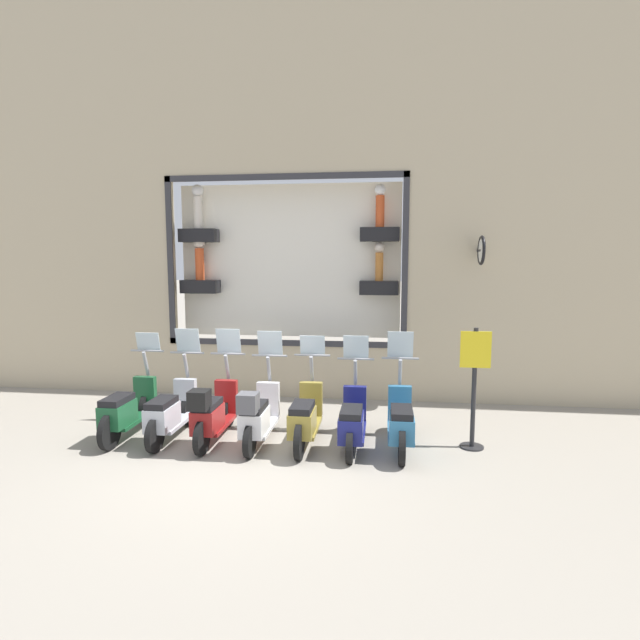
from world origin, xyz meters
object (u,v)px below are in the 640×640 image
Objects in this scene: scooter_teal_0 at (401,422)px; scooter_navy_1 at (352,422)px; scooter_silver_5 at (170,413)px; shop_sign_post at (474,383)px; scooter_red_4 at (213,413)px; scooter_white_3 at (258,416)px; scooter_olive_2 at (305,418)px; scooter_green_6 at (127,410)px.

scooter_teal_0 reaches higher than scooter_navy_1.
scooter_silver_5 is 4.77m from shop_sign_post.
scooter_red_4 is at bearing 91.38° from scooter_navy_1.
scooter_teal_0 is 3.64m from scooter_silver_5.
scooter_teal_0 is at bearing -89.46° from scooter_navy_1.
scooter_teal_0 is 1.00× the size of scooter_white_3.
scooter_navy_1 reaches higher than scooter_olive_2.
scooter_red_4 is at bearing 91.17° from scooter_teal_0.
scooter_olive_2 reaches higher than scooter_green_6.
scooter_red_4 is at bearing 94.28° from shop_sign_post.
scooter_silver_5 reaches higher than scooter_navy_1.
scooter_teal_0 is 0.97× the size of shop_sign_post.
scooter_silver_5 is at bearing 89.99° from scooter_teal_0.
scooter_teal_0 is 4.37m from scooter_green_6.
scooter_teal_0 is at bearing -89.99° from scooter_olive_2.
scooter_silver_5 is (0.00, 3.64, 0.00)m from scooter_teal_0.
scooter_red_4 reaches higher than scooter_olive_2.
scooter_navy_1 is at bearing -90.14° from scooter_silver_5.
scooter_olive_2 is 1.00× the size of scooter_red_4.
scooter_red_4 is (-0.05, 2.18, 0.06)m from scooter_navy_1.
scooter_teal_0 is 1.00× the size of scooter_silver_5.
shop_sign_post is at bearing -77.60° from scooter_teal_0.
scooter_silver_5 is (0.00, 2.18, -0.00)m from scooter_olive_2.
shop_sign_post reaches higher than scooter_teal_0.
scooter_olive_2 is 2.18m from scooter_silver_5.
scooter_white_3 is at bearing -90.42° from scooter_red_4.
scooter_navy_1 is 2.19m from scooter_red_4.
scooter_silver_5 is (0.01, 2.91, 0.02)m from scooter_navy_1.
scooter_green_6 is (0.06, 1.46, -0.03)m from scooter_red_4.
scooter_navy_1 is 1.46m from scooter_white_3.
shop_sign_post is at bearing -84.68° from scooter_white_3.
scooter_olive_2 is 1.00× the size of scooter_green_6.
shop_sign_post is at bearing -85.72° from scooter_red_4.
scooter_navy_1 is 0.99× the size of scooter_green_6.
scooter_teal_0 is 2.91m from scooter_red_4.
scooter_teal_0 is 1.00× the size of scooter_red_4.
scooter_teal_0 is 1.46m from scooter_olive_2.
scooter_white_3 is 2.19m from scooter_green_6.
scooter_green_6 is (0.01, 3.64, 0.03)m from scooter_navy_1.
scooter_silver_5 is 1.00× the size of scooter_green_6.
shop_sign_post is at bearing -84.61° from scooter_olive_2.
scooter_navy_1 is 0.99× the size of scooter_olive_2.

